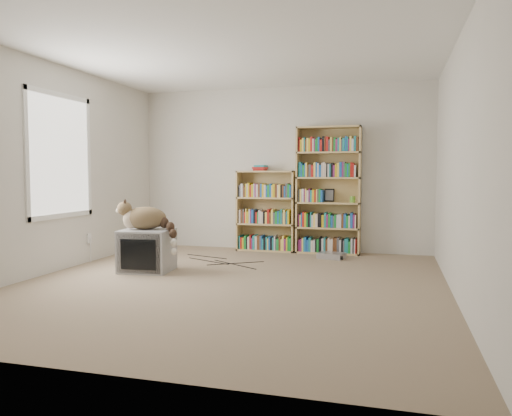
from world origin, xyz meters
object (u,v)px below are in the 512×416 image
(crt_tv, at_px, (147,250))
(dvd_player, at_px, (331,256))
(bookcase_tall, at_px, (329,194))
(cat, at_px, (149,221))
(bookcase_short, at_px, (267,214))

(crt_tv, bearing_deg, dvd_player, 30.69)
(crt_tv, bearing_deg, bookcase_tall, 39.89)
(crt_tv, bearing_deg, cat, 3.98)
(bookcase_tall, relative_size, dvd_player, 5.35)
(crt_tv, xyz_separation_m, cat, (0.03, 0.00, 0.36))
(bookcase_short, relative_size, dvd_player, 3.51)
(bookcase_short, height_order, dvd_player, bookcase_short)
(bookcase_tall, bearing_deg, bookcase_short, 179.94)
(crt_tv, xyz_separation_m, dvd_player, (2.05, 1.49, -0.21))
(cat, relative_size, bookcase_short, 0.69)
(cat, relative_size, bookcase_tall, 0.45)
(crt_tv, height_order, dvd_player, crt_tv)
(cat, height_order, bookcase_tall, bookcase_tall)
(bookcase_tall, relative_size, bookcase_short, 1.53)
(cat, distance_m, bookcase_tall, 2.75)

